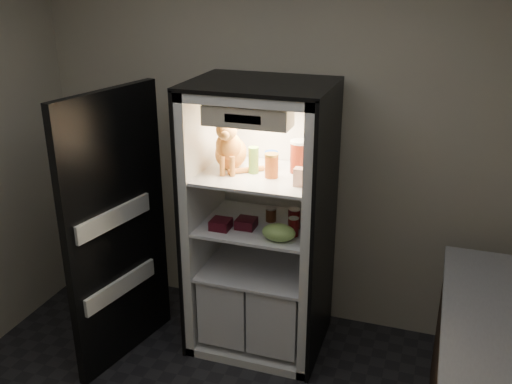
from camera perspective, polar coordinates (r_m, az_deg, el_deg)
room_shell at (r=2.41m, az=-9.59°, el=-0.79°), size 3.60×3.60×3.60m
refrigerator at (r=3.91m, az=0.57°, el=-4.74°), size 0.90×0.72×1.88m
fridge_door at (r=3.83m, az=-13.71°, el=-3.98°), size 0.24×0.86×1.85m
tabby_cat at (r=3.68m, az=-2.63°, el=4.40°), size 0.36×0.39×0.40m
parmesan_shaker at (r=3.65m, az=-0.25°, el=3.21°), size 0.07×0.07×0.17m
mayo_tub at (r=3.73m, az=1.54°, el=3.19°), size 0.09×0.09×0.12m
salsa_jar at (r=3.58m, az=1.56°, el=2.67°), size 0.09×0.09×0.16m
pepper_jar at (r=3.67m, az=4.39°, el=3.56°), size 0.13×0.13×0.21m
cream_carton at (r=3.45m, az=4.37°, el=1.51°), size 0.07×0.07×0.11m
soda_can_a at (r=3.77m, az=3.68°, el=-2.42°), size 0.06×0.06×0.11m
soda_can_b at (r=3.70m, az=3.88°, el=-2.68°), size 0.07×0.07×0.14m
soda_can_c at (r=3.61m, az=3.77°, el=-3.49°), size 0.07×0.07×0.12m
condiment_jar at (r=3.81m, az=1.51°, el=-2.23°), size 0.07×0.07×0.10m
grape_bag at (r=3.54m, az=2.29°, el=-4.07°), size 0.21×0.15×0.11m
berry_box_left at (r=3.71m, az=-3.54°, el=-3.23°), size 0.13×0.13×0.06m
berry_box_right at (r=3.72m, az=-0.99°, el=-3.14°), size 0.12×0.12×0.06m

